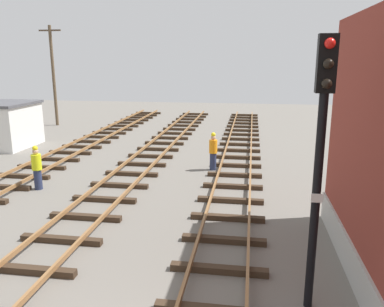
% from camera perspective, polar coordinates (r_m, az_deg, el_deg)
% --- Properties ---
extents(signal_mast, '(0.36, 0.40, 5.76)m').
position_cam_1_polar(signal_mast, '(8.14, 18.26, 0.89)').
color(signal_mast, black).
rests_on(signal_mast, ground).
extents(control_hut, '(3.00, 3.80, 2.76)m').
position_cam_1_polar(control_hut, '(26.57, -25.48, 3.83)').
color(control_hut, silver).
rests_on(control_hut, ground).
extents(utility_pole_far, '(1.80, 0.24, 7.91)m').
position_cam_1_polar(utility_pole_far, '(33.80, -19.64, 10.90)').
color(utility_pole_far, brown).
rests_on(utility_pole_far, ground).
extents(track_worker_foreground, '(0.40, 0.40, 1.87)m').
position_cam_1_polar(track_worker_foreground, '(17.35, -21.76, -1.96)').
color(track_worker_foreground, '#262D4C').
rests_on(track_worker_foreground, ground).
extents(track_worker_distant, '(0.40, 0.40, 1.87)m').
position_cam_1_polar(track_worker_distant, '(18.99, 3.11, 0.31)').
color(track_worker_distant, '#262D4C').
rests_on(track_worker_distant, ground).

